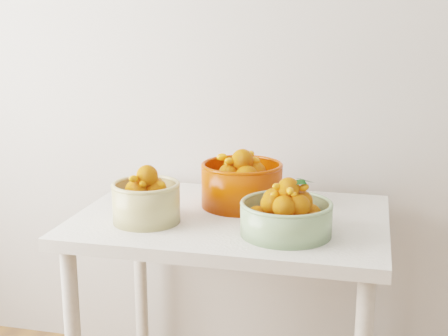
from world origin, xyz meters
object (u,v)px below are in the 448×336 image
Objects in this scene: table at (232,243)px; bowl_cream at (146,200)px; bowl_green at (287,215)px; bowl_orange at (242,183)px.

bowl_cream reaches higher than table.
table is at bearing 144.63° from bowl_green.
bowl_green reaches higher than table.
bowl_cream reaches higher than bowl_green.
table is 0.32m from bowl_cream.
bowl_green is (0.44, -0.01, -0.01)m from bowl_cream.
bowl_cream is 0.35m from bowl_orange.
bowl_orange reaches higher than table.
bowl_orange is at bearing 42.90° from bowl_cream.
table is at bearing 27.20° from bowl_cream.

